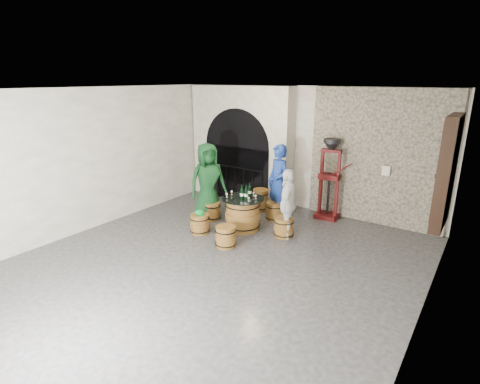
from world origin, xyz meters
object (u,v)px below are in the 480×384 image
Objects in this scene: barrel_stool_right at (284,227)px; corking_press at (330,173)px; barrel_stool_near_right at (226,237)px; person_green at (208,182)px; barrel_stool_near_left at (200,224)px; wine_bottle_right at (250,191)px; barrel_stool_left at (212,211)px; wine_bottle_center at (246,194)px; barrel_stool_far at (274,211)px; person_white at (288,204)px; person_blue at (278,183)px; wine_bottle_left at (242,193)px; side_barrel at (261,200)px; barrel_table at (243,214)px.

corking_press reaches higher than barrel_stool_right.
person_green reaches higher than barrel_stool_near_right.
wine_bottle_right is (0.73, 0.94, 0.67)m from barrel_stool_near_left.
barrel_stool_left is 0.89m from barrel_stool_near_left.
wine_bottle_center is (-0.12, 0.94, 0.67)m from barrel_stool_near_right.
corking_press is (1.04, 0.86, 0.94)m from barrel_stool_far.
wine_bottle_center is (-0.87, -0.20, 0.67)m from barrel_stool_right.
barrel_stool_left is at bearing -100.41° from person_white.
barrel_stool_right is 1.15m from wine_bottle_right.
corking_press is (1.29, 1.61, 0.27)m from wine_bottle_right.
barrel_stool_right is 1.93m from corking_press.
barrel_stool_right and barrel_stool_near_left have the same top height.
barrel_stool_right is at bearing 12.73° from wine_bottle_center.
wine_bottle_center is (-0.22, -1.07, -0.05)m from person_blue.
barrel_stool_right is 1.39× the size of wine_bottle_left.
wine_bottle_center is at bearing -71.84° from side_barrel.
barrel_stool_near_left is at bearing -133.05° from barrel_table.
barrel_stool_near_left is 1.25m from wine_bottle_center.
barrel_stool_near_right is at bearing -123.32° from barrel_stool_right.
wine_bottle_center reaches higher than barrel_stool_left.
side_barrel is (-1.33, 1.18, 0.07)m from barrel_stool_right.
person_blue is at bearing 73.43° from wine_bottle_left.
barrel_table is at bearing -104.20° from wine_bottle_right.
barrel_stool_right is (1.98, 0.07, 0.00)m from barrel_stool_left.
barrel_table is at bearing -170.17° from barrel_stool_right.
wine_bottle_right is 0.16× the size of corking_press.
person_white is 1.89m from side_barrel.
person_green reaches higher than barrel_stool_far.
wine_bottle_right is (0.05, 0.25, 0.00)m from wine_bottle_left.
person_green is at bearing -100.83° from person_white.
person_white is at bearing 27.73° from barrel_stool_near_left.
barrel_stool_left is at bearing -117.22° from person_blue.
person_green reaches higher than barrel_stool_left.
side_barrel reaches higher than barrel_stool_right.
wine_bottle_right is at bearing 79.64° from wine_bottle_left.
barrel_stool_right is 1.31m from person_blue.
barrel_stool_right is at bearing -2.17° from wine_bottle_right.
barrel_stool_right is at bearing -26.09° from person_blue.
wine_bottle_left is (0.01, -0.04, 0.51)m from barrel_table.
corking_press is (1.68, 0.46, 0.88)m from side_barrel.
person_green is 5.86× the size of wine_bottle_center.
person_blue is at bearing 87.24° from barrel_stool_near_right.
person_white is (0.72, -0.86, -0.16)m from person_blue.
person_white reaches higher than wine_bottle_left.
barrel_stool_left is 0.74m from person_green.
person_white is at bearing -1.33° from wine_bottle_right.
barrel_stool_right is (0.98, 0.17, -0.15)m from barrel_table.
person_green is 1.23m from wine_bottle_center.
barrel_stool_near_right is 1.39× the size of wine_bottle_left.
barrel_table is 1.14m from person_white.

